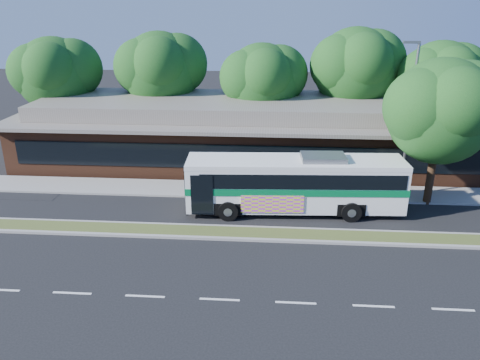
{
  "coord_description": "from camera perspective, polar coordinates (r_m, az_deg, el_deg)",
  "views": [
    {
      "loc": [
        1.94,
        -20.47,
        11.02
      ],
      "look_at": [
        0.22,
        3.07,
        2.0
      ],
      "focal_mm": 35.0,
      "sensor_mm": 36.0,
      "label": 1
    }
  ],
  "objects": [
    {
      "name": "ground",
      "position": [
        23.33,
        -1.1,
        -7.28
      ],
      "size": [
        120.0,
        120.0,
        0.0
      ],
      "primitive_type": "plane",
      "color": "black",
      "rests_on": "ground"
    },
    {
      "name": "median_strip",
      "position": [
        23.83,
        -0.97,
        -6.44
      ],
      "size": [
        26.0,
        1.1,
        0.15
      ],
      "primitive_type": "cube",
      "color": "#464D20",
      "rests_on": "ground"
    },
    {
      "name": "sidewalk",
      "position": [
        29.09,
        0.04,
        -1.22
      ],
      "size": [
        44.0,
        2.6,
        0.12
      ],
      "primitive_type": "cube",
      "color": "gray",
      "rests_on": "ground"
    },
    {
      "name": "plaza_building",
      "position": [
        34.68,
        0.83,
        6.06
      ],
      "size": [
        33.2,
        11.2,
        4.45
      ],
      "color": "#512A19",
      "rests_on": "ground"
    },
    {
      "name": "lamp_post",
      "position": [
        28.22,
        19.9,
        7.15
      ],
      "size": [
        0.93,
        0.18,
        9.07
      ],
      "color": "slate",
      "rests_on": "ground"
    },
    {
      "name": "tree_bg_a",
      "position": [
        39.6,
        -21.02,
        12.09
      ],
      "size": [
        6.47,
        5.8,
        8.63
      ],
      "color": "black",
      "rests_on": "ground"
    },
    {
      "name": "tree_bg_b",
      "position": [
        37.91,
        -9.08,
        13.27
      ],
      "size": [
        6.69,
        6.0,
        9.0
      ],
      "color": "black",
      "rests_on": "ground"
    },
    {
      "name": "tree_bg_c",
      "position": [
        36.02,
        3.35,
        12.21
      ],
      "size": [
        6.24,
        5.6,
        8.26
      ],
      "color": "black",
      "rests_on": "ground"
    },
    {
      "name": "tree_bg_d",
      "position": [
        37.48,
        14.53,
        13.22
      ],
      "size": [
        6.91,
        6.2,
        9.37
      ],
      "color": "black",
      "rests_on": "ground"
    },
    {
      "name": "tree_bg_e",
      "position": [
        38.1,
        23.72,
        11.24
      ],
      "size": [
        6.47,
        5.8,
        8.5
      ],
      "color": "black",
      "rests_on": "ground"
    },
    {
      "name": "transit_bus",
      "position": [
        25.81,
        6.83,
        -0.05
      ],
      "size": [
        11.97,
        3.23,
        3.33
      ],
      "rotation": [
        0.0,
        0.0,
        0.05
      ],
      "color": "white",
      "rests_on": "ground"
    },
    {
      "name": "sedan",
      "position": [
        33.87,
        -14.9,
        2.56
      ],
      "size": [
        5.52,
        2.98,
        1.52
      ],
      "primitive_type": "imported",
      "rotation": [
        0.0,
        0.0,
        1.4
      ],
      "color": "silver",
      "rests_on": "ground"
    },
    {
      "name": "sidewalk_tree",
      "position": [
        28.12,
        24.02,
        7.97
      ],
      "size": [
        6.45,
        5.78,
        8.33
      ],
      "color": "black",
      "rests_on": "ground"
    }
  ]
}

